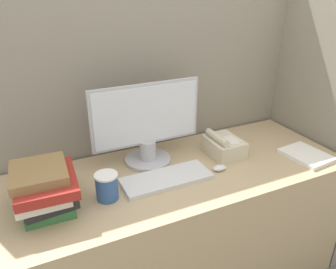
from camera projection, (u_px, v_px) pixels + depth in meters
The scene contains 10 objects.
cubicle_panel_rear at pixel (152, 118), 1.85m from camera, with size 2.09×0.04×1.74m.
cubicle_panel_right at pixel (313, 113), 1.92m from camera, with size 0.04×0.72×1.74m.
desk at pixel (180, 228), 1.77m from camera, with size 1.69×0.66×0.72m.
monitor at pixel (147, 128), 1.61m from camera, with size 0.56×0.24×0.41m.
keyboard at pixel (166, 178), 1.53m from camera, with size 0.42×0.17×0.02m.
mouse at pixel (219, 168), 1.61m from camera, with size 0.07×0.05×0.03m.
coffee_cup at pixel (107, 186), 1.38m from camera, with size 0.10×0.10×0.12m.
book_stack at pixel (44, 188), 1.29m from camera, with size 0.25×0.30×0.19m.
desk_telephone at pixel (223, 146), 1.75m from camera, with size 0.16×0.21×0.12m.
paper_pile at pixel (306, 155), 1.73m from camera, with size 0.21×0.25×0.02m.
Camera 1 is at (-0.65, -0.90, 1.57)m, focal length 35.00 mm.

